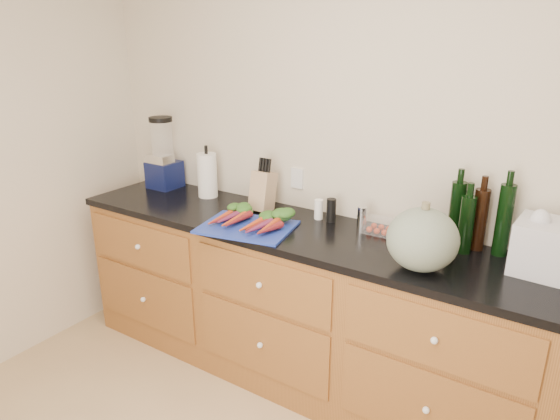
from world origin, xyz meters
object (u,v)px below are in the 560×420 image
Objects in this scene: knife_block at (263,191)px; tomato_box at (379,226)px; blender_appliance at (163,157)px; paper_towel at (207,175)px; squash at (422,239)px; carrots at (252,219)px; cutting_board at (247,227)px.

knife_block is 0.73m from tomato_box.
blender_appliance reaches higher than tomato_box.
squash is at bearing -11.30° from paper_towel.
tomato_box is at bearing 2.36° from knife_block.
carrots is at bearing 178.45° from squash.
cutting_board is 3.08× the size of tomato_box.
knife_block is (0.83, -0.02, -0.09)m from blender_appliance.
blender_appliance is at bearing 171.05° from squash.
paper_towel is 1.18m from tomato_box.
carrots is 1.77× the size of knife_block.
knife_block is at bearing 165.10° from squash.
blender_appliance is (-0.94, 0.32, 0.20)m from cutting_board.
paper_towel is 1.79× the size of tomato_box.
squash is 1.53m from paper_towel.
tomato_box is at bearing 136.10° from squash.
squash is at bearing -14.90° from knife_block.
knife_block is (0.45, -0.02, -0.03)m from paper_towel.
cutting_board is 1.19× the size of carrots.
tomato_box reaches higher than carrots.
carrots is (0.00, 0.05, 0.03)m from cutting_board.
tomato_box is at bearing 24.39° from carrots.
paper_towel is 1.22× the size of knife_block.
knife_block is (-0.10, 0.30, 0.11)m from cutting_board.
knife_block reaches higher than carrots.
blender_appliance is 2.08× the size of knife_block.
squash is at bearing 1.25° from cutting_board.
paper_towel reaches higher than tomato_box.
squash is 1.36× the size of knife_block.
cutting_board is 0.71m from tomato_box.
cutting_board is at bearing -18.72° from blender_appliance.
paper_towel is (-0.55, 0.32, 0.13)m from cutting_board.
blender_appliance is at bearing -179.61° from paper_towel.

